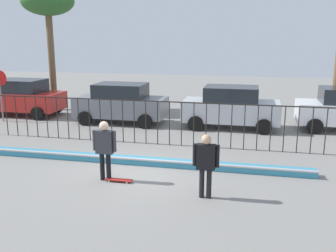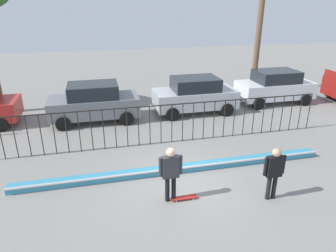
{
  "view_description": "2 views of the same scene",
  "coord_description": "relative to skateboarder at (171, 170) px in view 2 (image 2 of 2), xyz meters",
  "views": [
    {
      "loc": [
        3.48,
        -10.73,
        4.1
      ],
      "look_at": [
        0.59,
        2.25,
        0.95
      ],
      "focal_mm": 40.81,
      "sensor_mm": 36.0,
      "label": 1
    },
    {
      "loc": [
        -2.44,
        -8.46,
        5.64
      ],
      "look_at": [
        0.01,
        1.85,
        1.28
      ],
      "focal_mm": 32.97,
      "sensor_mm": 36.0,
      "label": 2
    }
  ],
  "objects": [
    {
      "name": "perimeter_fence",
      "position": [
        0.57,
        3.97,
        0.01
      ],
      "size": [
        14.04,
        0.04,
        1.71
      ],
      "color": "black",
      "rests_on": "ground"
    },
    {
      "name": "parked_car_silver",
      "position": [
        3.14,
        7.37,
        -0.08
      ],
      "size": [
        4.3,
        2.12,
        1.9
      ],
      "rotation": [
        0.0,
        0.0,
        -0.08
      ],
      "color": "#B7BABF",
      "rests_on": "ground"
    },
    {
      "name": "skateboard",
      "position": [
        0.42,
        -0.06,
        -0.99
      ],
      "size": [
        0.8,
        0.2,
        0.07
      ],
      "rotation": [
        0.0,
        0.0,
        0.1
      ],
      "color": "#A51E19",
      "rests_on": "ground"
    },
    {
      "name": "skateboarder",
      "position": [
        0.0,
        0.0,
        0.0
      ],
      "size": [
        0.71,
        0.27,
        1.75
      ],
      "rotation": [
        0.0,
        0.0,
        0.07
      ],
      "color": "black",
      "rests_on": "ground"
    },
    {
      "name": "parked_car_white",
      "position": [
        8.2,
        7.94,
        -0.08
      ],
      "size": [
        4.3,
        2.12,
        1.9
      ],
      "rotation": [
        0.0,
        0.0,
        -0.02
      ],
      "color": "silver",
      "rests_on": "ground"
    },
    {
      "name": "parked_car_gray",
      "position": [
        -2.07,
        7.3,
        -0.08
      ],
      "size": [
        4.3,
        2.12,
        1.9
      ],
      "rotation": [
        0.0,
        0.0,
        0.04
      ],
      "color": "slate",
      "rests_on": "ground"
    },
    {
      "name": "camera_operator",
      "position": [
        2.99,
        -0.61,
        -0.04
      ],
      "size": [
        0.68,
        0.26,
        1.69
      ],
      "rotation": [
        0.0,
        0.0,
        2.24
      ],
      "color": "black",
      "rests_on": "ground"
    },
    {
      "name": "bowl_coping_ledge",
      "position": [
        0.57,
        1.56,
        -0.93
      ],
      "size": [
        11.0,
        0.41,
        0.27
      ],
      "color": "teal",
      "rests_on": "ground"
    },
    {
      "name": "ground_plane",
      "position": [
        0.57,
        0.89,
        -1.05
      ],
      "size": [
        60.0,
        60.0,
        0.0
      ],
      "primitive_type": "plane",
      "color": "gray"
    }
  ]
}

